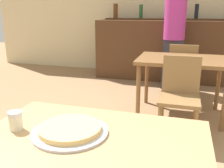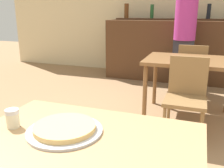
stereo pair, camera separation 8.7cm
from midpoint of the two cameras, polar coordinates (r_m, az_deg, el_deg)
name	(u,v)px [view 1 (the left image)]	position (r m, az deg, el deg)	size (l,w,h in m)	color
wall_back	(170,4)	(5.31, 12.59, 17.33)	(8.00, 0.05, 2.80)	beige
dining_table_near	(88,161)	(1.14, -7.80, -17.08)	(1.02, 0.74, 0.74)	#A87F51
dining_table_far	(182,65)	(3.11, 15.01, 4.17)	(1.06, 0.77, 0.73)	brown
bar_counter	(165,50)	(4.86, 11.52, 7.51)	(2.60, 0.56, 1.11)	#4C2D19
bar_back_shelf	(165,17)	(4.96, 11.46, 14.75)	(2.39, 0.24, 0.31)	#4C2D19
chair_far_side_front	(180,92)	(2.61, 14.33, -1.70)	(0.40, 0.40, 0.84)	olive
chair_far_side_back	(182,68)	(3.69, 15.13, 3.47)	(0.40, 0.40, 0.84)	olive
pizza_tray	(70,130)	(1.17, -11.70, -10.27)	(0.35, 0.35, 0.04)	#B7B7BC
cheese_shaker	(16,121)	(1.27, -23.05, -7.73)	(0.06, 0.06, 0.09)	beige
person_standing	(174,32)	(4.23, 13.44, 11.42)	(0.34, 0.34, 1.73)	#2D2D38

